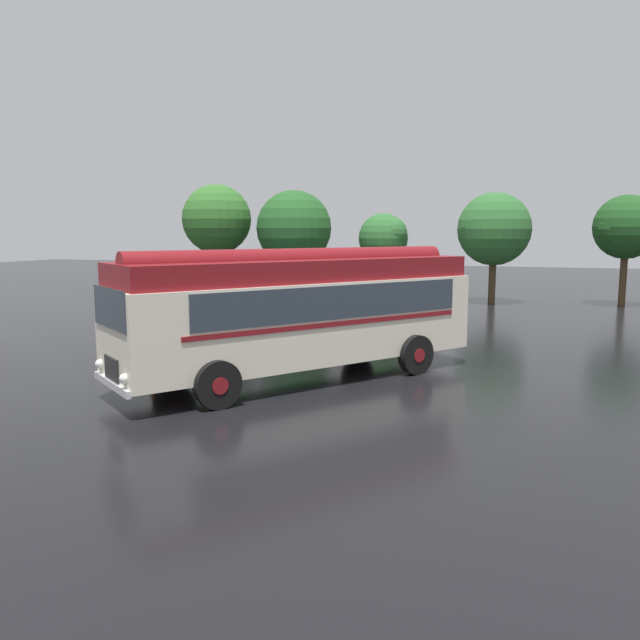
% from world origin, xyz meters
% --- Properties ---
extents(ground_plane, '(120.00, 120.00, 0.00)m').
position_xyz_m(ground_plane, '(0.00, 0.00, 0.00)').
color(ground_plane, black).
extents(vintage_bus, '(7.99, 9.54, 3.49)m').
position_xyz_m(vintage_bus, '(0.58, 0.05, 1.89)').
color(vintage_bus, silver).
rests_on(vintage_bus, ground).
extents(car_near_left, '(2.28, 4.35, 1.66)m').
position_xyz_m(car_near_left, '(-4.54, 14.83, 0.85)').
color(car_near_left, '#144C28').
rests_on(car_near_left, ground).
extents(car_mid_left, '(2.25, 4.34, 1.66)m').
position_xyz_m(car_mid_left, '(-1.61, 14.48, 0.85)').
color(car_mid_left, silver).
rests_on(car_mid_left, ground).
extents(car_mid_right, '(2.10, 4.27, 1.66)m').
position_xyz_m(car_mid_right, '(1.31, 14.49, 0.85)').
color(car_mid_right, silver).
rests_on(car_mid_right, ground).
extents(box_van, '(2.58, 5.87, 2.50)m').
position_xyz_m(box_van, '(-6.85, 14.87, 1.36)').
color(box_van, navy).
rests_on(box_van, ground).
extents(tree_far_left, '(4.28, 4.28, 6.86)m').
position_xyz_m(tree_far_left, '(-12.25, 19.96, 4.77)').
color(tree_far_left, '#4C3823').
rests_on(tree_far_left, ground).
extents(tree_left_of_centre, '(4.55, 4.55, 6.43)m').
position_xyz_m(tree_left_of_centre, '(-7.25, 20.47, 4.15)').
color(tree_left_of_centre, '#4C3823').
rests_on(tree_left_of_centre, ground).
extents(tree_centre, '(2.89, 2.88, 5.01)m').
position_xyz_m(tree_centre, '(-1.78, 20.67, 3.62)').
color(tree_centre, '#4C3823').
rests_on(tree_centre, ground).
extents(tree_right_of_centre, '(3.98, 3.98, 6.08)m').
position_xyz_m(tree_right_of_centre, '(4.25, 20.30, 4.10)').
color(tree_right_of_centre, '#4C3823').
rests_on(tree_right_of_centre, ground).
extents(tree_far_right, '(3.36, 3.36, 5.87)m').
position_xyz_m(tree_far_right, '(10.93, 21.09, 4.14)').
color(tree_far_right, '#4C3823').
rests_on(tree_far_right, ground).
extents(traffic_cone, '(0.36, 0.36, 0.55)m').
position_xyz_m(traffic_cone, '(-2.85, -1.75, 0.28)').
color(traffic_cone, orange).
rests_on(traffic_cone, ground).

